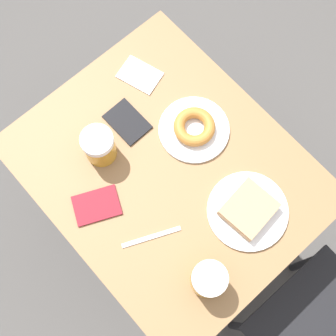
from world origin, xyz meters
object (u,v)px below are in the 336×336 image
(plate_with_donut, at_px, (194,128))
(passport_far_edge, at_px, (127,122))
(passport_near_edge, at_px, (97,205))
(beer_mug_center, at_px, (99,146))
(napkin_folded, at_px, (140,75))
(fork, at_px, (151,237))
(beer_mug_left, at_px, (208,280))
(plate_with_cake, at_px, (248,210))

(plate_with_donut, relative_size, passport_far_edge, 1.62)
(passport_near_edge, bearing_deg, passport_far_edge, -149.19)
(plate_with_donut, height_order, passport_far_edge, plate_with_donut)
(beer_mug_center, height_order, passport_near_edge, beer_mug_center)
(plate_with_donut, bearing_deg, passport_far_edge, -49.07)
(napkin_folded, relative_size, fork, 0.90)
(beer_mug_left, relative_size, passport_near_edge, 0.74)
(plate_with_cake, bearing_deg, fork, -26.72)
(plate_with_donut, xyz_separation_m, fork, (0.30, 0.15, -0.01))
(plate_with_donut, bearing_deg, napkin_folded, -89.75)
(plate_with_donut, distance_m, beer_mug_center, 0.28)
(beer_mug_left, distance_m, napkin_folded, 0.64)
(plate_with_donut, height_order, passport_near_edge, plate_with_donut)
(napkin_folded, xyz_separation_m, fork, (0.30, 0.39, -0.00))
(plate_with_donut, distance_m, napkin_folded, 0.24)
(plate_with_donut, distance_m, fork, 0.33)
(fork, height_order, passport_near_edge, passport_near_edge)
(plate_with_donut, relative_size, fork, 1.32)
(beer_mug_left, height_order, passport_near_edge, beer_mug_left)
(plate_with_cake, bearing_deg, napkin_folded, -95.82)
(napkin_folded, bearing_deg, passport_near_edge, 32.69)
(beer_mug_left, distance_m, passport_far_edge, 0.51)
(plate_with_cake, distance_m, passport_near_edge, 0.42)
(beer_mug_center, bearing_deg, plate_with_cake, 115.43)
(plate_with_cake, height_order, beer_mug_left, beer_mug_left)
(beer_mug_center, height_order, fork, beer_mug_center)
(beer_mug_center, distance_m, fork, 0.29)
(passport_far_edge, bearing_deg, passport_near_edge, 30.81)
(beer_mug_left, xyz_separation_m, passport_far_edge, (-0.14, -0.48, -0.05))
(beer_mug_left, bearing_deg, beer_mug_center, -92.73)
(plate_with_donut, relative_size, napkin_folded, 1.47)
(fork, bearing_deg, beer_mug_left, 99.74)
(passport_near_edge, relative_size, passport_far_edge, 1.19)
(plate_with_donut, bearing_deg, fork, 27.09)
(passport_far_edge, bearing_deg, beer_mug_center, 11.21)
(plate_with_cake, relative_size, fork, 1.44)
(beer_mug_center, xyz_separation_m, passport_far_edge, (-0.12, -0.02, -0.05))
(beer_mug_left, relative_size, passport_far_edge, 0.88)
(beer_mug_left, distance_m, fork, 0.20)
(plate_with_donut, distance_m, passport_far_edge, 0.20)
(beer_mug_center, relative_size, passport_near_edge, 0.74)
(passport_far_edge, bearing_deg, beer_mug_left, 74.18)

